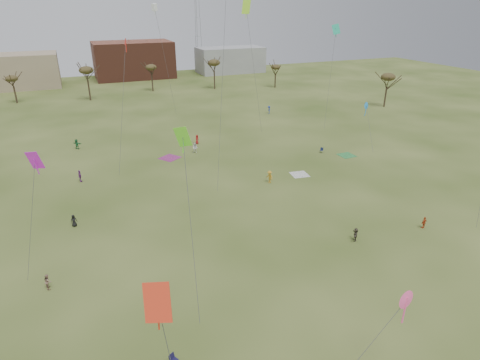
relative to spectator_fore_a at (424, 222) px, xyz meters
name	(u,v)px	position (x,y,z in m)	size (l,w,h in m)	color
ground	(288,280)	(-19.22, -2.48, -0.73)	(260.00, 260.00, 0.00)	#324816
spectator_fore_a	(424,222)	(0.00, 0.00, 0.00)	(0.86, 0.36, 1.46)	#CC4F23
spectator_fore_b	(48,281)	(-40.15, 4.96, 0.02)	(0.73, 0.57, 1.50)	#987360
spectator_fore_c	(355,234)	(-9.04, 0.86, 0.04)	(1.44, 0.46, 1.55)	#4D4437
flyer_mid_a	(74,221)	(-37.59, 16.03, 0.01)	(0.73, 0.47, 1.49)	black
flyer_mid_b	(270,177)	(-10.82, 18.54, 0.19)	(1.19, 0.68, 1.84)	gold
spectator_mid_d	(80,176)	(-36.29, 29.40, 0.17)	(1.06, 0.44, 1.81)	#883C91
spectator_mid_e	(195,148)	(-17.16, 34.90, 0.18)	(0.89, 0.69, 1.83)	white
flyer_far_a	(77,144)	(-36.13, 45.05, 0.17)	(1.68, 0.53, 1.81)	#277742
flyer_far_b	(197,139)	(-15.39, 39.61, 0.12)	(0.83, 0.54, 1.70)	maroon
flyer_far_c	(269,110)	(6.84, 54.50, 0.17)	(1.17, 0.67, 1.81)	navy
blanket_cream	(299,175)	(-5.23, 19.44, -0.73)	(2.52, 2.52, 0.03)	silver
blanket_plum	(170,158)	(-21.88, 34.15, -0.73)	(2.95, 2.95, 0.03)	#922D71
blanket_olive	(347,155)	(6.56, 23.68, -0.73)	(2.59, 2.59, 0.03)	#328A42
camp_chair_right	(321,151)	(3.32, 26.57, -0.47)	(0.74, 0.74, 0.87)	#151E3B
kites_aloft	(226,26)	(-14.34, 26.34, 20.35)	(54.96, 73.10, 27.41)	red
tree_line	(127,76)	(-22.06, 76.64, 6.36)	(117.44, 49.32, 8.91)	#3A2B1E
building_tan	(1,72)	(-54.22, 112.52, 4.27)	(32.00, 14.00, 10.00)	#937F60
building_brick	(134,60)	(-14.22, 117.52, 5.27)	(26.00, 16.00, 12.00)	brown
building_grey	(230,60)	(20.78, 115.52, 3.77)	(24.00, 12.00, 9.00)	gray
radio_tower	(197,17)	(10.78, 122.52, 18.48)	(1.51, 1.72, 41.00)	#9EA3A8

